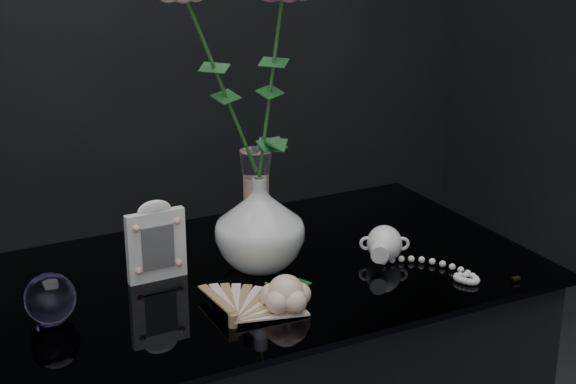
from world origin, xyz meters
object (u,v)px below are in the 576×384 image
vase (260,223)px  picture_frame (156,240)px  loose_rose (286,293)px  pearl_jar (384,242)px  paperweight (50,298)px  wine_glass (256,201)px

vase → picture_frame: bearing=169.6°
vase → loose_rose: size_ratio=0.92×
pearl_jar → paperweight: bearing=-154.3°
vase → picture_frame: 0.19m
picture_frame → loose_rose: (0.14, -0.21, -0.04)m
picture_frame → loose_rose: picture_frame is taller
paperweight → pearl_jar: 0.60m
wine_glass → paperweight: (-0.41, -0.11, -0.06)m
picture_frame → loose_rose: size_ratio=0.80×
vase → pearl_jar: (0.22, -0.07, -0.05)m
wine_glass → pearl_jar: size_ratio=0.83×
vase → picture_frame: vase is taller
picture_frame → pearl_jar: size_ratio=0.62×
paperweight → pearl_jar: bearing=-3.3°
paperweight → loose_rose: size_ratio=0.44×
vase → wine_glass: bearing=69.2°
vase → wine_glass: wine_glass is taller
paperweight → wine_glass: bearing=15.1°
picture_frame → pearl_jar: bearing=-16.2°
paperweight → pearl_jar: paperweight is taller
picture_frame → vase: bearing=-11.3°
wine_glass → loose_rose: bearing=-105.0°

